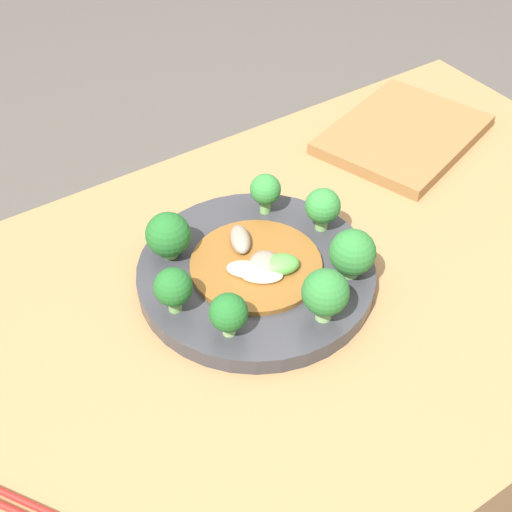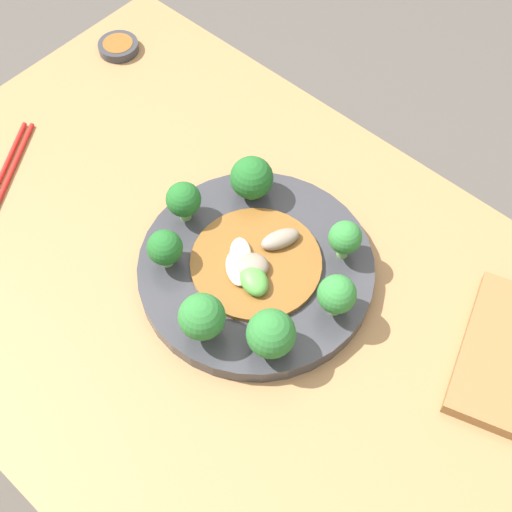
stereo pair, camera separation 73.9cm
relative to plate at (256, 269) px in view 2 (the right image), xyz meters
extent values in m
plane|color=#4C4742|center=(-0.05, 0.04, -0.73)|extent=(8.00, 8.00, 0.00)
cube|color=olive|center=(-0.05, 0.04, -0.37)|extent=(1.18, 0.70, 0.72)
cylinder|color=#333338|center=(0.00, 0.00, 0.00)|extent=(0.31, 0.31, 0.02)
cylinder|color=#7AAD5B|center=(0.08, -0.08, 0.02)|extent=(0.02, 0.02, 0.01)
sphere|color=#1E5B23|center=(0.08, -0.08, 0.05)|extent=(0.06, 0.06, 0.06)
cylinder|color=#70A356|center=(0.12, 0.01, 0.02)|extent=(0.02, 0.02, 0.02)
sphere|color=#1E5B23|center=(0.12, 0.01, 0.05)|extent=(0.05, 0.05, 0.05)
cylinder|color=#89B76B|center=(0.09, 0.08, 0.02)|extent=(0.02, 0.02, 0.02)
sphere|color=#1E5B23|center=(0.09, 0.08, 0.05)|extent=(0.05, 0.05, 0.05)
cylinder|color=#89B76B|center=(-0.02, 0.12, 0.02)|extent=(0.02, 0.02, 0.02)
sphere|color=#286B2D|center=(-0.02, 0.12, 0.06)|extent=(0.06, 0.06, 0.06)
cylinder|color=#7AAD5B|center=(-0.12, -0.02, 0.02)|extent=(0.02, 0.02, 0.02)
sphere|color=#2D7533|center=(-0.12, -0.02, 0.05)|extent=(0.05, 0.05, 0.05)
cylinder|color=#70A356|center=(-0.09, 0.08, 0.02)|extent=(0.02, 0.02, 0.01)
sphere|color=#286B2D|center=(-0.09, 0.08, 0.05)|extent=(0.06, 0.06, 0.06)
cylinder|color=#7AAD5B|center=(-0.07, -0.09, 0.02)|extent=(0.02, 0.02, 0.02)
sphere|color=#2D7533|center=(-0.07, -0.09, 0.05)|extent=(0.04, 0.04, 0.04)
cylinder|color=brown|center=(0.00, 0.00, 0.02)|extent=(0.17, 0.17, 0.01)
ellipsoid|color=silver|center=(0.02, 0.01, 0.02)|extent=(0.06, 0.06, 0.02)
ellipsoid|color=#4C933D|center=(-0.02, 0.03, 0.03)|extent=(0.06, 0.05, 0.02)
ellipsoid|color=gray|center=(0.00, 0.01, 0.03)|extent=(0.06, 0.06, 0.02)
ellipsoid|color=beige|center=(0.01, 0.03, 0.02)|extent=(0.06, 0.06, 0.01)
ellipsoid|color=gray|center=(0.00, -0.04, 0.03)|extent=(0.05, 0.06, 0.02)
cylinder|color=red|center=(0.37, 0.13, -0.01)|extent=(0.13, 0.19, 0.01)
cylinder|color=#333338|center=(0.46, -0.17, 0.00)|extent=(0.07, 0.07, 0.01)
cylinder|color=brown|center=(0.46, -0.17, 0.00)|extent=(0.05, 0.05, 0.00)
camera|label=1|loc=(0.37, 0.55, 0.66)|focal=50.00mm
camera|label=2|loc=(-0.33, 0.37, 0.80)|focal=50.00mm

